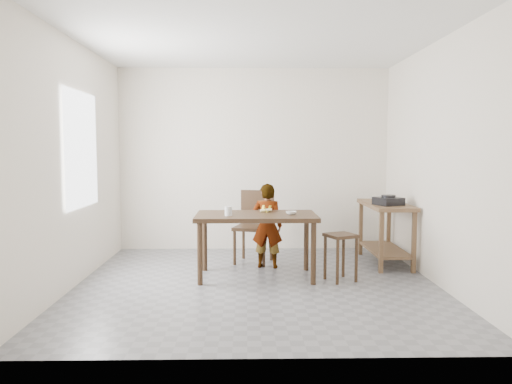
{
  "coord_description": "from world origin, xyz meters",
  "views": [
    {
      "loc": [
        -0.12,
        -5.47,
        1.51
      ],
      "look_at": [
        0.0,
        0.4,
        1.0
      ],
      "focal_mm": 35.0,
      "sensor_mm": 36.0,
      "label": 1
    }
  ],
  "objects_px": {
    "prep_counter": "(385,233)",
    "stool": "(341,257)",
    "dining_table": "(256,246)",
    "child": "(267,226)",
    "dining_chair": "(253,227)"
  },
  "relations": [
    {
      "from": "dining_table",
      "to": "stool",
      "type": "distance_m",
      "value": 0.98
    },
    {
      "from": "child",
      "to": "stool",
      "type": "xyz_separation_m",
      "value": [
        0.82,
        -0.66,
        -0.27
      ]
    },
    {
      "from": "prep_counter",
      "to": "dining_table",
      "type": "bearing_deg",
      "value": -157.85
    },
    {
      "from": "dining_table",
      "to": "dining_chair",
      "type": "xyz_separation_m",
      "value": [
        -0.02,
        0.76,
        0.1
      ]
    },
    {
      "from": "child",
      "to": "stool",
      "type": "distance_m",
      "value": 1.08
    },
    {
      "from": "dining_table",
      "to": "child",
      "type": "xyz_separation_m",
      "value": [
        0.15,
        0.49,
        0.16
      ]
    },
    {
      "from": "prep_counter",
      "to": "stool",
      "type": "xyz_separation_m",
      "value": [
        -0.76,
        -0.87,
        -0.13
      ]
    },
    {
      "from": "prep_counter",
      "to": "stool",
      "type": "height_order",
      "value": "prep_counter"
    },
    {
      "from": "child",
      "to": "dining_chair",
      "type": "distance_m",
      "value": 0.33
    },
    {
      "from": "child",
      "to": "dining_chair",
      "type": "relative_size",
      "value": 1.13
    },
    {
      "from": "dining_table",
      "to": "prep_counter",
      "type": "relative_size",
      "value": 1.17
    },
    {
      "from": "dining_chair",
      "to": "stool",
      "type": "height_order",
      "value": "dining_chair"
    },
    {
      "from": "child",
      "to": "dining_table",
      "type": "bearing_deg",
      "value": 82.38
    },
    {
      "from": "child",
      "to": "stool",
      "type": "relative_size",
      "value": 1.98
    },
    {
      "from": "child",
      "to": "stool",
      "type": "height_order",
      "value": "child"
    }
  ]
}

